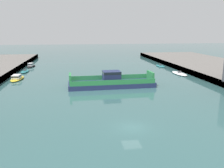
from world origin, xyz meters
name	(u,v)px	position (x,y,z in m)	size (l,w,h in m)	color
ground_plane	(132,128)	(0.00, 0.00, 0.00)	(400.00, 400.00, 0.00)	#335B5B
chain_ferry	(111,82)	(0.78, 23.90, 1.12)	(20.14, 6.59, 3.71)	navy
moored_boat_near_left	(179,73)	(23.30, 36.37, 0.26)	(3.12, 8.28, 1.01)	white
moored_boat_near_right	(17,78)	(-23.10, 35.44, 0.52)	(3.10, 8.16, 1.40)	yellow
moored_boat_mid_right	(25,71)	(-23.47, 47.20, 0.25)	(2.38, 6.26, 0.98)	#237075
moored_boat_far_left	(160,66)	(23.17, 52.49, 0.20)	(2.41, 6.62, 0.87)	#237075
moored_boat_upstream_a	(31,65)	(-23.58, 58.18, 0.55)	(2.88, 7.15, 1.48)	black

